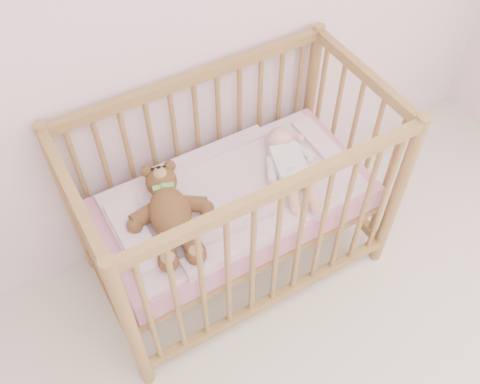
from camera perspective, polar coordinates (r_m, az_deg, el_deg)
crib at (r=2.43m, az=-0.59°, el=-1.00°), size 1.36×0.76×1.00m
mattress at (r=2.44m, az=-0.59°, el=-1.21°), size 1.22×0.62×0.13m
blanket at (r=2.38m, az=-0.60°, el=-0.10°), size 1.10×0.58×0.06m
baby at (r=2.41m, az=5.23°, el=3.20°), size 0.38×0.57×0.13m
teddy_bear at (r=2.22m, az=-7.46°, el=-2.23°), size 0.50×0.62×0.15m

